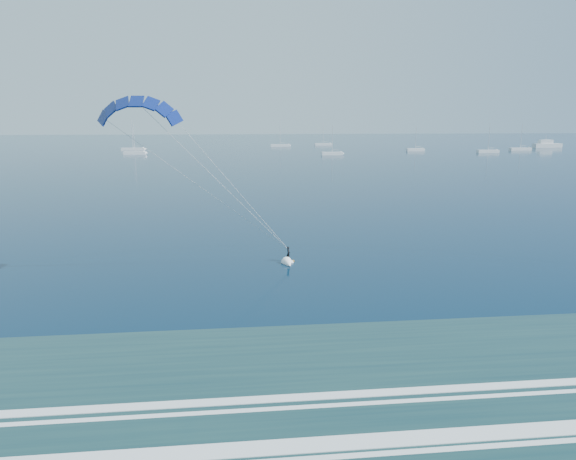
{
  "coord_description": "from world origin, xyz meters",
  "views": [
    {
      "loc": [
        -1.29,
        -14.5,
        14.28
      ],
      "look_at": [
        3.24,
        27.73,
        4.97
      ],
      "focal_mm": 32.0,
      "sensor_mm": 36.0,
      "label": 1
    }
  ],
  "objects_px": {
    "sailboat_7": "(520,149)",
    "sailboat_4": "(323,144)",
    "sailboat_3": "(332,153)",
    "sailboat_8": "(280,145)",
    "sailboat_2": "(133,149)",
    "sailboat_6": "(488,151)",
    "sailboat_1": "(135,153)",
    "kitesurfer_rig": "(220,183)",
    "sailboat_5": "(415,150)",
    "motor_yacht": "(547,145)"
  },
  "relations": [
    {
      "from": "sailboat_2",
      "to": "sailboat_8",
      "type": "relative_size",
      "value": 1.02
    },
    {
      "from": "kitesurfer_rig",
      "to": "sailboat_8",
      "type": "distance_m",
      "value": 216.14
    },
    {
      "from": "kitesurfer_rig",
      "to": "motor_yacht",
      "type": "xyz_separation_m",
      "value": [
        154.28,
        192.39,
        -7.07
      ]
    },
    {
      "from": "sailboat_2",
      "to": "sailboat_6",
      "type": "height_order",
      "value": "sailboat_2"
    },
    {
      "from": "sailboat_2",
      "to": "sailboat_3",
      "type": "bearing_deg",
      "value": -24.31
    },
    {
      "from": "sailboat_1",
      "to": "sailboat_8",
      "type": "xyz_separation_m",
      "value": [
        62.53,
        50.92,
        0.01
      ]
    },
    {
      "from": "sailboat_7",
      "to": "sailboat_4",
      "type": "bearing_deg",
      "value": 147.53
    },
    {
      "from": "sailboat_4",
      "to": "sailboat_7",
      "type": "height_order",
      "value": "sailboat_4"
    },
    {
      "from": "sailboat_6",
      "to": "sailboat_4",
      "type": "bearing_deg",
      "value": 132.19
    },
    {
      "from": "kitesurfer_rig",
      "to": "motor_yacht",
      "type": "bearing_deg",
      "value": 51.27
    },
    {
      "from": "motor_yacht",
      "to": "sailboat_3",
      "type": "bearing_deg",
      "value": -160.91
    },
    {
      "from": "sailboat_1",
      "to": "sailboat_2",
      "type": "height_order",
      "value": "sailboat_2"
    },
    {
      "from": "sailboat_4",
      "to": "sailboat_8",
      "type": "xyz_separation_m",
      "value": [
        -23.57,
        -9.13,
        0.01
      ]
    },
    {
      "from": "sailboat_5",
      "to": "sailboat_4",
      "type": "bearing_deg",
      "value": 122.06
    },
    {
      "from": "sailboat_7",
      "to": "sailboat_5",
      "type": "bearing_deg",
      "value": 179.79
    },
    {
      "from": "sailboat_4",
      "to": "sailboat_5",
      "type": "distance_m",
      "value": 60.15
    },
    {
      "from": "sailboat_7",
      "to": "sailboat_6",
      "type": "bearing_deg",
      "value": -148.82
    },
    {
      "from": "kitesurfer_rig",
      "to": "sailboat_8",
      "type": "xyz_separation_m",
      "value": [
        25.22,
        214.52,
        -7.86
      ]
    },
    {
      "from": "sailboat_5",
      "to": "kitesurfer_rig",
      "type": "bearing_deg",
      "value": -115.05
    },
    {
      "from": "sailboat_1",
      "to": "sailboat_4",
      "type": "xyz_separation_m",
      "value": [
        86.09,
        60.06,
        0.0
      ]
    },
    {
      "from": "motor_yacht",
      "to": "sailboat_3",
      "type": "relative_size",
      "value": 1.17
    },
    {
      "from": "sailboat_8",
      "to": "sailboat_7",
      "type": "bearing_deg",
      "value": -22.01
    },
    {
      "from": "sailboat_5",
      "to": "sailboat_7",
      "type": "bearing_deg",
      "value": -0.21
    },
    {
      "from": "sailboat_1",
      "to": "sailboat_4",
      "type": "distance_m",
      "value": 104.97
    },
    {
      "from": "sailboat_4",
      "to": "sailboat_6",
      "type": "distance_m",
      "value": 86.98
    },
    {
      "from": "sailboat_8",
      "to": "sailboat_2",
      "type": "bearing_deg",
      "value": -160.38
    },
    {
      "from": "sailboat_3",
      "to": "sailboat_8",
      "type": "xyz_separation_m",
      "value": [
        -14.77,
        61.68,
        0.01
      ]
    },
    {
      "from": "motor_yacht",
      "to": "sailboat_5",
      "type": "xyz_separation_m",
      "value": [
        -73.56,
        -19.71,
        -0.81
      ]
    },
    {
      "from": "sailboat_2",
      "to": "sailboat_7",
      "type": "height_order",
      "value": "sailboat_2"
    },
    {
      "from": "sailboat_1",
      "to": "sailboat_3",
      "type": "height_order",
      "value": "sailboat_1"
    },
    {
      "from": "motor_yacht",
      "to": "sailboat_4",
      "type": "height_order",
      "value": "sailboat_4"
    },
    {
      "from": "sailboat_4",
      "to": "sailboat_6",
      "type": "bearing_deg",
      "value": -47.81
    },
    {
      "from": "sailboat_6",
      "to": "sailboat_8",
      "type": "distance_m",
      "value": 98.9
    },
    {
      "from": "sailboat_3",
      "to": "sailboat_5",
      "type": "relative_size",
      "value": 1.1
    },
    {
      "from": "sailboat_2",
      "to": "sailboat_5",
      "type": "relative_size",
      "value": 1.29
    },
    {
      "from": "kitesurfer_rig",
      "to": "sailboat_1",
      "type": "bearing_deg",
      "value": 102.85
    },
    {
      "from": "kitesurfer_rig",
      "to": "motor_yacht",
      "type": "distance_m",
      "value": 246.71
    },
    {
      "from": "sailboat_7",
      "to": "sailboat_3",
      "type": "bearing_deg",
      "value": -167.56
    },
    {
      "from": "sailboat_5",
      "to": "sailboat_1",
      "type": "bearing_deg",
      "value": -175.6
    },
    {
      "from": "sailboat_6",
      "to": "sailboat_2",
      "type": "bearing_deg",
      "value": 168.31
    },
    {
      "from": "motor_yacht",
      "to": "sailboat_4",
      "type": "relative_size",
      "value": 1.14
    },
    {
      "from": "sailboat_7",
      "to": "sailboat_8",
      "type": "distance_m",
      "value": 112.12
    },
    {
      "from": "sailboat_3",
      "to": "sailboat_5",
      "type": "xyz_separation_m",
      "value": [
        40.73,
        19.84,
        -0.01
      ]
    },
    {
      "from": "sailboat_5",
      "to": "motor_yacht",
      "type": "bearing_deg",
      "value": 15.0
    },
    {
      "from": "kitesurfer_rig",
      "to": "sailboat_2",
      "type": "relative_size",
      "value": 1.35
    },
    {
      "from": "motor_yacht",
      "to": "sailboat_7",
      "type": "distance_m",
      "value": 32.04
    },
    {
      "from": "sailboat_4",
      "to": "sailboat_1",
      "type": "bearing_deg",
      "value": -145.1
    },
    {
      "from": "kitesurfer_rig",
      "to": "sailboat_4",
      "type": "height_order",
      "value": "kitesurfer_rig"
    },
    {
      "from": "sailboat_5",
      "to": "sailboat_6",
      "type": "distance_m",
      "value": 29.71
    },
    {
      "from": "motor_yacht",
      "to": "sailboat_6",
      "type": "height_order",
      "value": "sailboat_6"
    }
  ]
}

